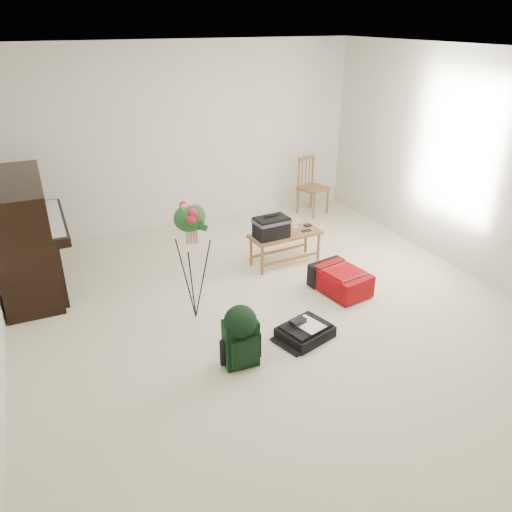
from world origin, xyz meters
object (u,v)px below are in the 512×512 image
bench (275,229)px  red_suitcase (338,278)px  black_duffel (305,331)px  dining_chair (312,186)px  piano (26,238)px  green_backpack (241,334)px  flower_stand (193,263)px

bench → red_suitcase: size_ratio=1.31×
bench → black_duffel: (-0.41, -1.49, -0.41)m
red_suitcase → black_duffel: 1.03m
dining_chair → red_suitcase: dining_chair is taller
black_duffel → piano: bearing=120.3°
dining_chair → black_duffel: size_ratio=1.56×
piano → red_suitcase: size_ratio=2.16×
piano → black_duffel: size_ratio=2.69×
bench → black_duffel: 1.60m
red_suitcase → black_duffel: size_ratio=1.24×
bench → green_backpack: (-1.12, -1.61, -0.16)m
red_suitcase → piano: bearing=144.5°
green_backpack → bench: bearing=58.6°
bench → flower_stand: (-1.25, -0.71, 0.13)m
bench → green_backpack: bench is taller
piano → black_duffel: piano is taller
black_duffel → flower_stand: (-0.83, 0.78, 0.54)m
dining_chair → black_duffel: 3.38m
black_duffel → green_backpack: bearing=172.9°
green_backpack → black_duffel: bearing=13.2°
bench → black_duffel: bearing=-109.7°
green_backpack → dining_chair: bearing=54.5°
piano → bench: 2.78m
dining_chair → black_duffel: bearing=-140.7°
piano → green_backpack: bearing=-54.9°
flower_stand → dining_chair: bearing=35.7°
bench → black_duffel: bench is taller
red_suitcase → flower_stand: bearing=165.7°
bench → dining_chair: 1.92m
green_backpack → flower_stand: flower_stand is taller
piano → dining_chair: bearing=10.7°
bench → green_backpack: 1.97m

